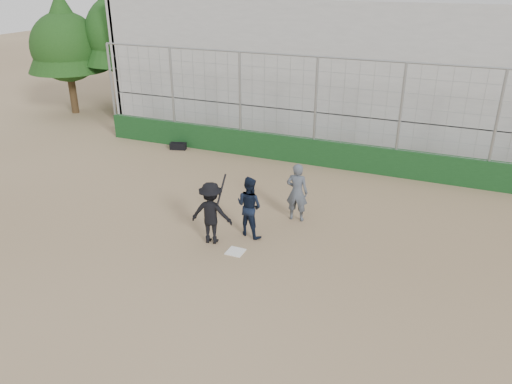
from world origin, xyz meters
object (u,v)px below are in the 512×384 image
at_px(batter_at_plate, 211,213).
at_px(equipment_bag, 178,146).
at_px(umpire, 297,195).
at_px(catcher_crouched, 249,216).

height_order(batter_at_plate, equipment_bag, batter_at_plate).
bearing_deg(umpire, equipment_bag, -35.60).
relative_size(batter_at_plate, catcher_crouched, 1.59).
height_order(catcher_crouched, umpire, umpire).
xyz_separation_m(batter_at_plate, catcher_crouched, (0.79, 0.71, -0.28)).
bearing_deg(batter_at_plate, equipment_bag, 127.47).
bearing_deg(batter_at_plate, catcher_crouched, 42.09).
distance_m(umpire, equipment_bag, 7.71).
bearing_deg(equipment_bag, catcher_crouched, -44.77).
xyz_separation_m(umpire, equipment_bag, (-6.48, 4.12, -0.65)).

